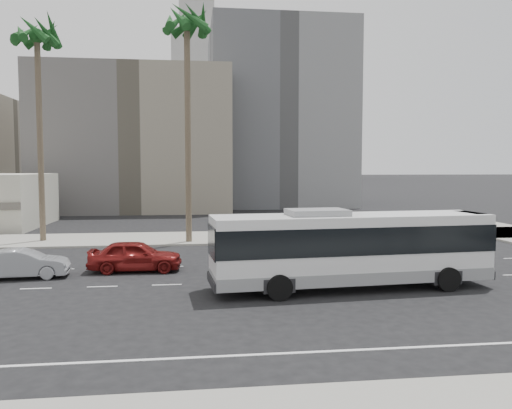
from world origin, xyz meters
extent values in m
plane|color=black|center=(0.00, 0.00, 0.00)|extent=(700.00, 700.00, 0.00)
cube|color=gray|center=(0.00, 15.50, 0.07)|extent=(120.00, 7.00, 0.15)
cube|color=#635F5A|center=(-12.00, 45.00, 9.00)|extent=(24.00, 18.00, 18.00)
cube|color=#5D5E62|center=(8.00, 52.00, 13.00)|extent=(20.00, 20.00, 26.00)
cube|color=beige|center=(-2.00, 250.00, 22.00)|extent=(42.00, 42.00, 44.00)
cube|color=beige|center=(-2.00, 250.00, 60.00)|extent=(26.00, 26.00, 32.00)
cube|color=beige|center=(-2.00, 250.00, 92.00)|extent=(18.00, 18.00, 32.00)
cube|color=#535760|center=(45.00, 230.00, 35.00)|extent=(26.00, 26.00, 70.00)
cube|color=#535760|center=(70.00, 260.00, 30.00)|extent=(22.00, 22.00, 60.00)
cube|color=silver|center=(2.54, -1.73, 2.00)|extent=(13.09, 3.83, 2.89)
cube|color=black|center=(2.54, -1.73, 2.39)|extent=(13.16, 3.90, 1.22)
cube|color=gray|center=(2.54, -1.73, 0.72)|extent=(13.12, 3.87, 0.56)
cube|color=gray|center=(0.87, -1.73, 3.56)|extent=(2.80, 1.98, 0.33)
cube|color=#262628|center=(8.66, -1.73, 3.28)|extent=(0.82, 2.05, 0.33)
cylinder|color=black|center=(6.66, -3.15, 0.56)|extent=(1.11, 0.33, 1.11)
cylinder|color=black|center=(6.66, -0.30, 0.56)|extent=(1.11, 0.33, 1.11)
cylinder|color=black|center=(-1.24, -3.15, 0.56)|extent=(1.11, 0.33, 1.11)
cylinder|color=black|center=(-1.24, -0.30, 0.56)|extent=(1.11, 0.33, 1.11)
imported|color=maroon|center=(-7.85, 3.52, 0.85)|extent=(2.09, 5.01, 1.69)
imported|color=gray|center=(-13.35, 2.46, 0.74)|extent=(1.97, 4.63, 1.48)
cylinder|color=brown|center=(-5.04, 13.26, 7.84)|extent=(0.43, 0.43, 15.69)
cylinder|color=brown|center=(-15.92, 15.15, 7.50)|extent=(0.47, 0.47, 15.00)
camera|label=1|loc=(-4.72, -24.17, 5.63)|focal=35.45mm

